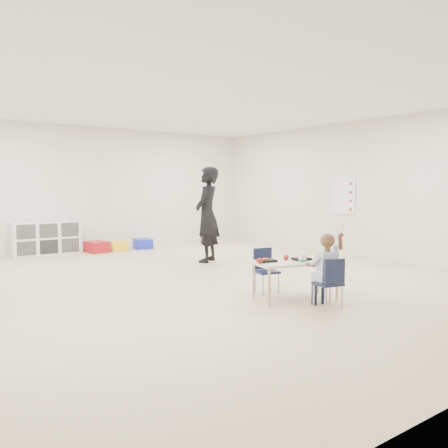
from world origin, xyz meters
TOP-DOWN VIEW (x-y plane):
  - room at (0.00, 0.00)m, footprint 9.00×9.02m
  - table at (0.11, -1.80)m, footprint 1.19×0.80m
  - chair_near at (0.14, -2.31)m, footprint 0.35×0.33m
  - chair_far at (0.09, -1.29)m, footprint 0.35×0.33m
  - child at (0.14, -2.31)m, footprint 0.48×0.48m
  - lunch_tray_near at (0.23, -1.79)m, footprint 0.25×0.21m
  - lunch_tray_far at (-0.23, -1.65)m, footprint 0.25×0.21m
  - milk_carton at (0.09, -1.94)m, footprint 0.09×0.09m
  - bread_roll at (0.36, -1.94)m, footprint 0.09×0.09m
  - apple_near at (0.05, -1.69)m, footprint 0.07×0.07m
  - apple_far at (-0.40, -1.70)m, footprint 0.07×0.07m
  - cubby_shelf at (-1.20, 4.28)m, footprint 1.40×0.40m
  - rules_poster at (3.98, 0.60)m, footprint 0.02×0.60m
  - adult at (0.98, 1.41)m, footprint 0.79×0.75m
  - bin_red at (-0.22, 3.93)m, footprint 0.44×0.54m
  - bin_yellow at (0.28, 3.90)m, footprint 0.44×0.51m
  - bin_blue at (0.89, 3.92)m, footprint 0.44×0.52m

SIDE VIEW (x-z plane):
  - bin_yellow at x=0.28m, z-range 0.00..0.22m
  - bin_blue at x=0.89m, z-range 0.00..0.23m
  - bin_red at x=-0.22m, z-range 0.00..0.24m
  - table at x=0.11m, z-range 0.00..0.50m
  - chair_near at x=0.14m, z-range 0.00..0.60m
  - chair_far at x=0.09m, z-range 0.00..0.60m
  - cubby_shelf at x=-1.20m, z-range 0.00..0.70m
  - child at x=0.14m, z-range 0.00..0.94m
  - lunch_tray_near at x=0.23m, z-range 0.50..0.53m
  - lunch_tray_far at x=-0.23m, z-range 0.50..0.53m
  - bread_roll at x=0.36m, z-range 0.50..0.57m
  - apple_near at x=0.05m, z-range 0.50..0.57m
  - apple_far at x=-0.40m, z-range 0.50..0.57m
  - milk_carton at x=0.09m, z-range 0.50..0.60m
  - adult at x=0.98m, z-range 0.00..1.82m
  - rules_poster at x=3.98m, z-range 0.85..1.65m
  - room at x=0.00m, z-range 0.00..2.80m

